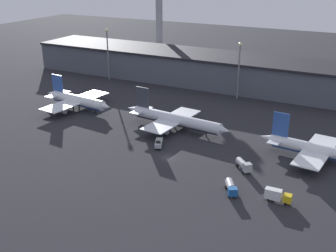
# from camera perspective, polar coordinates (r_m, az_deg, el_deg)

# --- Properties ---
(ground) EXTENTS (600.00, 600.00, 0.00)m
(ground) POSITION_cam_1_polar(r_m,az_deg,el_deg) (140.75, 0.09, -4.35)
(ground) COLOR #26262B
(terminal_building) EXTENTS (250.88, 31.03, 15.77)m
(terminal_building) POSITION_cam_1_polar(r_m,az_deg,el_deg) (218.03, 11.21, 6.92)
(terminal_building) COLOR #4C515B
(terminal_building) RESTS_ON ground
(airplane_0) EXTENTS (37.47, 34.62, 13.87)m
(airplane_0) POSITION_cam_1_polar(r_m,az_deg,el_deg) (189.90, -12.20, 3.40)
(airplane_0) COLOR white
(airplane_0) RESTS_ON ground
(airplane_1) EXTENTS (46.77, 30.60, 14.44)m
(airplane_1) POSITION_cam_1_polar(r_m,az_deg,el_deg) (163.08, 0.96, 0.85)
(airplane_1) COLOR silver
(airplane_1) RESTS_ON ground
(airplane_2) EXTENTS (42.64, 29.57, 14.03)m
(airplane_2) POSITION_cam_1_polar(r_m,az_deg,el_deg) (146.05, 19.98, -3.20)
(airplane_2) COLOR white
(airplane_2) RESTS_ON ground
(service_vehicle_0) EXTENTS (7.19, 2.23, 3.64)m
(service_vehicle_0) POSITION_cam_1_polar(r_m,az_deg,el_deg) (119.44, 14.56, -9.07)
(service_vehicle_0) COLOR gold
(service_vehicle_0) RESTS_ON ground
(service_vehicle_1) EXTENTS (5.60, 7.42, 2.95)m
(service_vehicle_1) POSITION_cam_1_polar(r_m,az_deg,el_deg) (121.36, 8.53, -8.19)
(service_vehicle_1) COLOR #195199
(service_vehicle_1) RESTS_ON ground
(service_vehicle_2) EXTENTS (6.63, 6.68, 3.38)m
(service_vehicle_2) POSITION_cam_1_polar(r_m,az_deg,el_deg) (134.26, 10.21, -5.19)
(service_vehicle_2) COLOR #9EA3A8
(service_vehicle_2) RESTS_ON ground
(service_vehicle_3) EXTENTS (5.05, 7.53, 2.92)m
(service_vehicle_3) POSITION_cam_1_polar(r_m,az_deg,el_deg) (148.60, -1.27, -2.31)
(service_vehicle_3) COLOR #9EA3A8
(service_vehicle_3) RESTS_ON ground
(lamp_post_0) EXTENTS (1.80, 1.80, 27.77)m
(lamp_post_0) POSITION_cam_1_polar(r_m,az_deg,el_deg) (231.79, -8.18, 10.38)
(lamp_post_0) COLOR slate
(lamp_post_0) RESTS_ON ground
(lamp_post_1) EXTENTS (1.80, 1.80, 26.81)m
(lamp_post_1) POSITION_cam_1_polar(r_m,az_deg,el_deg) (199.12, 9.60, 8.31)
(lamp_post_1) COLOR slate
(lamp_post_1) RESTS_ON ground
(control_tower) EXTENTS (9.00, 9.00, 48.42)m
(control_tower) POSITION_cam_1_polar(r_m,az_deg,el_deg) (280.38, -1.21, 14.66)
(control_tower) COLOR #99999E
(control_tower) RESTS_ON ground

